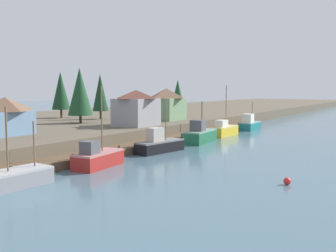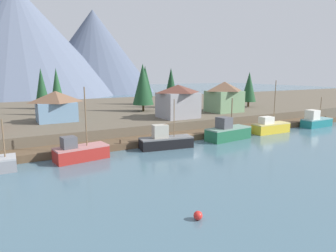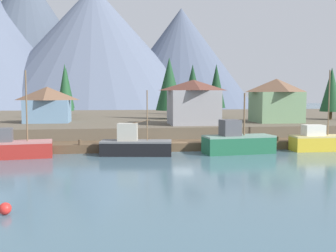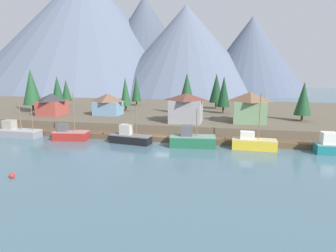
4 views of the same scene
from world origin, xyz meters
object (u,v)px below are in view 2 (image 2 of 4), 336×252
house_green (224,96)px  conifer_mid_right (42,86)px  fishing_boat_yellow (270,127)px  house_grey (178,101)px  channel_buoy (198,215)px  conifer_far_right (143,84)px  conifer_near_left (171,84)px  fishing_boat_teal (316,121)px  conifer_back_right (249,87)px  house_blue (56,106)px  fishing_boat_red (80,152)px  conifer_near_right (145,82)px  fishing_boat_green (228,132)px  conifer_far_left (57,88)px  fishing_boat_black (165,141)px

house_green → conifer_mid_right: bearing=142.9°
fishing_boat_yellow → house_green: size_ratio=1.37×
house_grey → house_green: 13.72m
house_grey → fishing_boat_yellow: bearing=-38.3°
house_grey → channel_buoy: (-17.49, -31.81, -5.38)m
conifer_far_right → channel_buoy: (-15.78, -44.06, -8.18)m
house_grey → conifer_mid_right: size_ratio=0.74×
house_green → channel_buoy: size_ratio=10.14×
conifer_near_left → conifer_far_right: size_ratio=0.93×
fishing_boat_teal → conifer_back_right: conifer_back_right is taller
house_green → conifer_mid_right: (-34.32, 25.95, 2.10)m
house_grey → house_blue: bearing=162.5°
fishing_boat_teal → house_grey: bearing=155.8°
fishing_boat_red → conifer_near_right: size_ratio=0.90×
conifer_near_right → fishing_boat_green: bearing=-93.5°
conifer_far_left → house_grey: bearing=-37.7°
fishing_boat_red → conifer_near_left: size_ratio=0.96×
conifer_mid_right → conifer_near_right: bearing=-6.4°
house_grey → fishing_boat_red: bearing=-152.4°
fishing_boat_black → conifer_far_left: bearing=120.4°
conifer_near_right → conifer_back_right: 27.34m
conifer_near_left → conifer_back_right: conifer_near_left is taller
fishing_boat_teal → conifer_far_left: 53.56m
conifer_far_right → conifer_near_left: bearing=20.8°
fishing_boat_black → conifer_mid_right: conifer_mid_right is taller
conifer_mid_right → conifer_back_right: 50.76m
conifer_near_left → conifer_mid_right: 31.09m
fishing_boat_yellow → fishing_boat_teal: (13.23, -0.11, 0.10)m
house_green → house_grey: bearing=-169.4°
house_green → house_blue: bearing=173.2°
house_grey → conifer_near_right: bearing=78.7°
fishing_boat_yellow → conifer_near_left: 28.09m
conifer_near_right → conifer_far_left: (-24.65, -10.43, -0.68)m
channel_buoy → conifer_near_right: bearing=68.5°
fishing_boat_red → conifer_back_right: bearing=13.7°
fishing_boat_red → house_green: size_ratio=1.32×
fishing_boat_yellow → house_blue: fishing_boat_yellow is taller
house_green → conifer_near_left: 14.70m
fishing_boat_yellow → conifer_mid_right: size_ratio=1.01×
conifer_near_right → fishing_boat_red: bearing=-125.9°
fishing_boat_yellow → conifer_far_right: 28.58m
fishing_boat_black → conifer_back_right: conifer_back_right is taller
conifer_far_left → conifer_back_right: bearing=-10.3°
fishing_boat_black → fishing_boat_green: (11.84, -0.13, 0.18)m
conifer_near_right → house_grey: bearing=-101.3°
conifer_near_right → fishing_boat_black: bearing=-111.0°
fishing_boat_green → house_green: 18.04m
fishing_boat_red → house_blue: bearing=81.5°
house_green → conifer_far_right: conifer_far_right is taller
fishing_boat_black → fishing_boat_green: 11.85m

